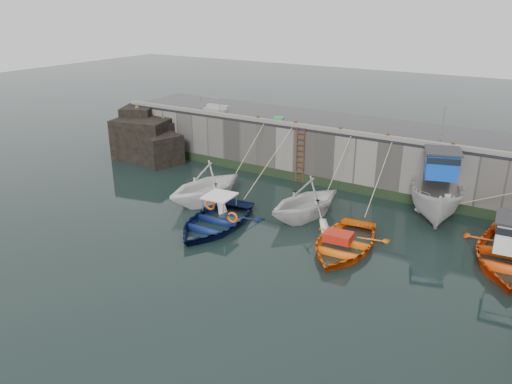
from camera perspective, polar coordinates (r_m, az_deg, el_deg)
The scene contains 24 objects.
ground at distance 20.16m, azimuth -2.93°, elevation -8.09°, with size 120.00×120.00×0.00m, color black.
quay_back at distance 29.93m, azimuth 10.72°, elevation 4.59°, with size 30.00×5.00×3.00m, color slate.
road_back at distance 29.53m, azimuth 10.93°, elevation 7.53°, with size 30.00×5.00×0.16m, color black.
kerb_back at distance 27.36m, azimuth 9.14°, elevation 6.96°, with size 30.00×0.30×0.20m, color slate.
algae_back at distance 28.07m, azimuth 8.63°, elevation 0.92°, with size 30.00×0.08×0.50m, color black.
rock_outcrop at distance 34.01m, azimuth -12.32°, elevation 6.04°, with size 5.85×4.24×3.41m.
ladder at distance 28.39m, azimuth 5.04°, elevation 4.17°, with size 0.51×0.08×3.20m.
boat_near_white at distance 26.14m, azimuth -5.73°, elevation -1.08°, with size 3.99×4.62×2.44m, color white.
boat_near_white_rope at distance 29.11m, azimuth -1.10°, elevation 1.38°, with size 0.04×3.82×3.10m, color tan, non-canonical shape.
boat_near_blue at distance 23.27m, azimuth -4.75°, elevation -3.94°, with size 3.70×5.18×1.07m, color #0A1744.
boat_near_blue_rope at distance 27.13m, azimuth 1.52°, elevation -0.12°, with size 0.04×5.68×3.10m, color tan, non-canonical shape.
boat_near_blacktrim at distance 24.24m, azimuth 5.64°, elevation -2.91°, with size 3.83×4.44×2.34m, color silver.
boat_near_blacktrim_rope at distance 27.16m, azimuth 8.89°, elevation -0.36°, with size 0.04×3.23×3.10m, color tan, non-canonical shape.
boat_near_navy at distance 21.55m, azimuth 9.92°, elevation -6.36°, with size 3.52×4.93×1.02m, color orange.
boat_near_navy_rope at distance 25.40m, azimuth 13.77°, elevation -2.29°, with size 0.04×4.74×3.10m, color tan, non-canonical shape.
boat_far_white at distance 25.78m, azimuth 19.88°, elevation -0.14°, with size 4.10×6.76×5.45m.
boat_far_orange at distance 22.38m, azimuth 27.15°, elevation -6.33°, with size 4.67×6.22×4.22m.
fish_crate at distance 29.23m, azimuth 2.60°, elevation 8.24°, with size 0.56×0.45×0.33m, color #1A9338.
railing at distance 32.49m, azimuth -4.57°, elevation 9.58°, with size 1.60×1.05×1.00m.
bollard_a at distance 29.65m, azimuth 0.22°, elevation 8.40°, with size 0.18×0.18×0.28m, color #3F1E0F.
bollard_b at distance 28.46m, azimuth 4.56°, elevation 7.79°, with size 0.18×0.18×0.28m, color #3F1E0F.
bollard_c at distance 27.37m, azimuth 9.61°, elevation 7.02°, with size 0.18×0.18×0.28m, color #3F1E0F.
bollard_d at distance 26.54m, azimuth 14.82°, elevation 6.17°, with size 0.18×0.18×0.28m, color #3F1E0F.
bollard_e at distance 25.84m, azimuth 21.59°, elevation 4.99°, with size 0.18×0.18×0.28m, color #3F1E0F.
Camera 1 is at (10.10, -14.41, 9.83)m, focal length 35.00 mm.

